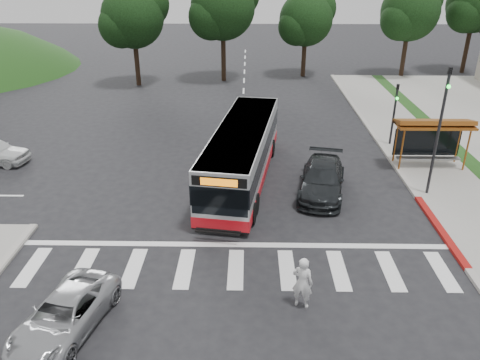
{
  "coord_description": "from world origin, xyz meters",
  "views": [
    {
      "loc": [
        0.44,
        -19.95,
        10.97
      ],
      "look_at": [
        0.08,
        -0.28,
        1.6
      ],
      "focal_mm": 35.0,
      "sensor_mm": 36.0,
      "label": 1
    }
  ],
  "objects_px": {
    "transit_bus": "(242,154)",
    "silver_suv_south": "(65,315)",
    "dark_sedan": "(322,179)",
    "pedestrian": "(302,283)"
  },
  "relations": [
    {
      "from": "dark_sedan",
      "to": "silver_suv_south",
      "type": "distance_m",
      "value": 13.91
    },
    {
      "from": "transit_bus",
      "to": "silver_suv_south",
      "type": "relative_size",
      "value": 2.65
    },
    {
      "from": "dark_sedan",
      "to": "silver_suv_south",
      "type": "bearing_deg",
      "value": -122.19
    },
    {
      "from": "transit_bus",
      "to": "silver_suv_south",
      "type": "bearing_deg",
      "value": -107.22
    },
    {
      "from": "pedestrian",
      "to": "transit_bus",
      "type": "bearing_deg",
      "value": -56.36
    },
    {
      "from": "transit_bus",
      "to": "pedestrian",
      "type": "height_order",
      "value": "transit_bus"
    },
    {
      "from": "pedestrian",
      "to": "silver_suv_south",
      "type": "distance_m",
      "value": 7.87
    },
    {
      "from": "transit_bus",
      "to": "dark_sedan",
      "type": "bearing_deg",
      "value": -10.76
    },
    {
      "from": "transit_bus",
      "to": "silver_suv_south",
      "type": "distance_m",
      "value": 12.77
    },
    {
      "from": "pedestrian",
      "to": "silver_suv_south",
      "type": "height_order",
      "value": "pedestrian"
    }
  ]
}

